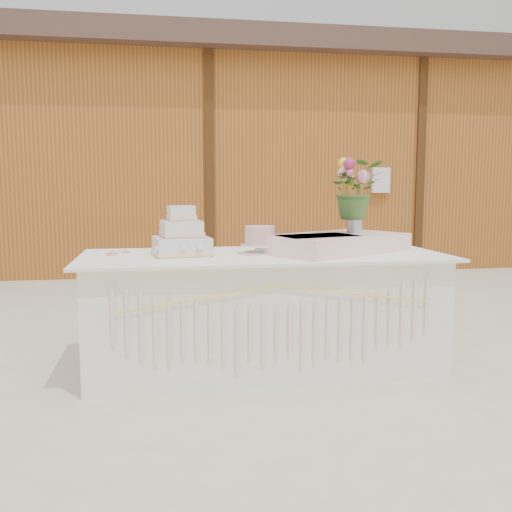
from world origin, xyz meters
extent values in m
plane|color=beige|center=(0.00, 0.00, 0.00)|extent=(80.00, 80.00, 0.00)
cube|color=#9B5B20|center=(0.00, 6.00, 1.50)|extent=(12.00, 4.00, 3.00)
cube|color=#452F26|center=(0.00, 6.00, 3.15)|extent=(12.60, 4.60, 0.30)
cube|color=white|center=(0.00, 0.00, 0.38)|extent=(2.28, 0.88, 0.75)
cube|color=white|center=(0.00, 0.00, 0.76)|extent=(2.40, 1.00, 0.02)
cube|color=silver|center=(-0.54, 0.04, 0.83)|extent=(0.39, 0.39, 0.12)
cube|color=#FFC6A1|center=(-0.54, 0.04, 0.79)|extent=(0.40, 0.40, 0.03)
cube|color=silver|center=(-0.54, 0.04, 0.94)|extent=(0.28, 0.28, 0.11)
cube|color=#FFC6A1|center=(-0.54, 0.04, 0.91)|extent=(0.29, 0.29, 0.03)
cube|color=silver|center=(-0.54, 0.04, 1.04)|extent=(0.18, 0.18, 0.10)
cube|color=#FFC6A1|center=(-0.54, 0.04, 1.02)|extent=(0.20, 0.20, 0.03)
cylinder|color=silver|center=(-0.02, 0.00, 0.78)|extent=(0.22, 0.22, 0.01)
cylinder|color=silver|center=(-0.02, 0.00, 0.80)|extent=(0.06, 0.06, 0.04)
cylinder|color=silver|center=(-0.02, 0.00, 0.83)|extent=(0.26, 0.26, 0.01)
cylinder|color=#DD9FA0|center=(-0.02, 0.00, 0.90)|extent=(0.20, 0.20, 0.12)
cube|color=#FFCFCD|center=(0.50, 0.02, 0.83)|extent=(1.11, 0.97, 0.12)
cylinder|color=silver|center=(0.66, 0.09, 0.96)|extent=(0.11, 0.11, 0.15)
imported|color=#395D25|center=(0.66, 0.09, 1.24)|extent=(0.37, 0.33, 0.40)
camera|label=1|loc=(-0.68, -3.70, 1.22)|focal=40.00mm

